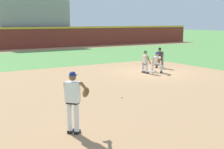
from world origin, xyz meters
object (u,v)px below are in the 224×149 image
(first_baseman, at_px, (157,61))
(pitcher, at_px, (74,98))
(first_base_bag, at_px, (153,72))
(umpire, at_px, (160,57))
(baseball, at_px, (121,97))
(baserunner, at_px, (145,61))

(first_baseman, bearing_deg, pitcher, -141.64)
(first_base_bag, relative_size, umpire, 0.26)
(umpire, bearing_deg, pitcher, -140.62)
(baseball, bearing_deg, pitcher, -141.05)
(first_base_bag, height_order, pitcher, pitcher)
(first_base_bag, distance_m, baseball, 7.17)
(first_base_bag, distance_m, first_baseman, 0.73)
(baserunner, bearing_deg, first_baseman, -15.96)
(first_baseman, distance_m, umpire, 2.06)
(first_baseman, relative_size, umpire, 0.92)
(umpire, bearing_deg, baseball, -140.41)
(pitcher, bearing_deg, baserunner, 41.75)
(baseball, xyz_separation_m, first_baseman, (5.69, 4.44, 0.69))
(baseball, distance_m, first_baseman, 7.25)
(pitcher, relative_size, first_baseman, 1.39)
(baseball, distance_m, pitcher, 4.73)
(first_base_bag, bearing_deg, baserunner, 174.30)
(umpire, bearing_deg, baserunner, -151.20)
(pitcher, height_order, baserunner, pitcher)
(first_baseman, bearing_deg, umpire, 45.21)
(first_baseman, xyz_separation_m, umpire, (1.45, 1.46, 0.06))
(baseball, bearing_deg, first_baseman, 37.98)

